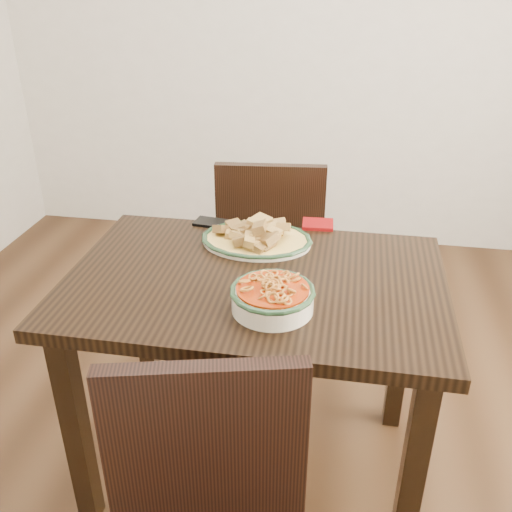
% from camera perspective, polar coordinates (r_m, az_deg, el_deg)
% --- Properties ---
extents(floor, '(3.50, 3.50, 0.00)m').
position_cam_1_polar(floor, '(2.22, -0.68, -17.37)').
color(floor, '#331F10').
rests_on(floor, ground).
extents(wall_back, '(3.50, 0.10, 2.60)m').
position_cam_1_polar(wall_back, '(3.31, 5.23, 22.92)').
color(wall_back, silver).
rests_on(wall_back, ground).
extents(dining_table, '(1.09, 0.73, 0.75)m').
position_cam_1_polar(dining_table, '(1.71, -0.12, -5.38)').
color(dining_table, black).
rests_on(dining_table, ground).
extents(chair_far, '(0.46, 0.46, 0.89)m').
position_cam_1_polar(chair_far, '(2.39, 1.49, 1.03)').
color(chair_far, black).
rests_on(chair_far, ground).
extents(fish_plate, '(0.35, 0.27, 0.11)m').
position_cam_1_polar(fish_plate, '(1.83, 0.06, 2.55)').
color(fish_plate, beige).
rests_on(fish_plate, dining_table).
extents(noodle_bowl, '(0.22, 0.22, 0.08)m').
position_cam_1_polar(noodle_bowl, '(1.49, 1.67, -3.93)').
color(noodle_bowl, white).
rests_on(noodle_bowl, dining_table).
extents(smartphone, '(0.14, 0.09, 0.01)m').
position_cam_1_polar(smartphone, '(1.98, -4.22, 3.31)').
color(smartphone, black).
rests_on(smartphone, dining_table).
extents(napkin, '(0.11, 0.09, 0.01)m').
position_cam_1_polar(napkin, '(1.98, 6.20, 3.18)').
color(napkin, maroon).
rests_on(napkin, dining_table).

